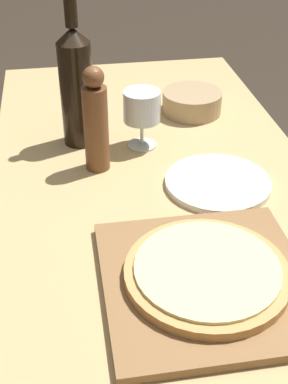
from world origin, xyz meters
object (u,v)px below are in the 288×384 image
pizza (207,272)px  pepper_mill (96,122)px  wine_bottle (76,85)px  wine_glass (142,108)px  small_bowl (192,102)px

pizza → pepper_mill: 0.44m
pizza → wine_bottle: size_ratio=0.77×
pepper_mill → wine_glass: (0.11, 0.08, -0.01)m
small_bowl → pizza: bearing=-101.5°
pizza → wine_glass: 0.49m
pizza → pepper_mill: (-0.14, 0.40, 0.08)m
wine_bottle → small_bowl: size_ratio=2.26×
pepper_mill → pizza: bearing=-70.7°
wine_bottle → wine_glass: (0.14, -0.05, -0.05)m
pizza → pepper_mill: bearing=109.3°
pizza → small_bowl: bearing=78.5°
wine_bottle → pepper_mill: 0.13m
wine_bottle → small_bowl: wine_bottle is taller
wine_bottle → pepper_mill: size_ratio=1.50×
pepper_mill → wine_glass: 0.14m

